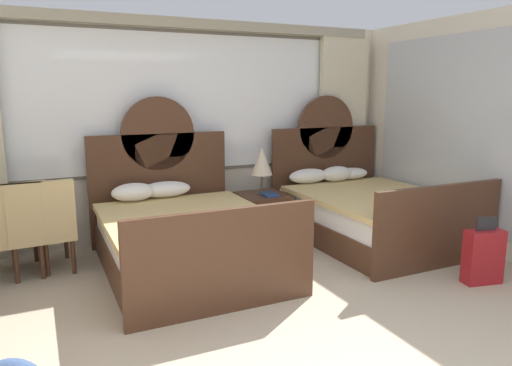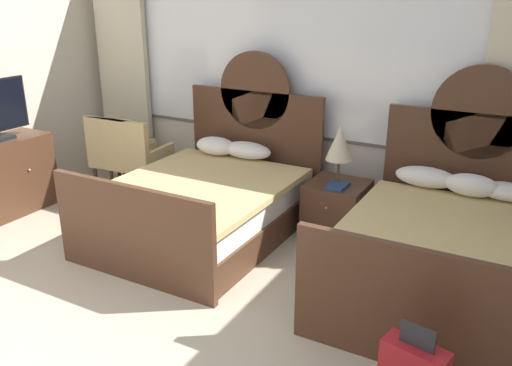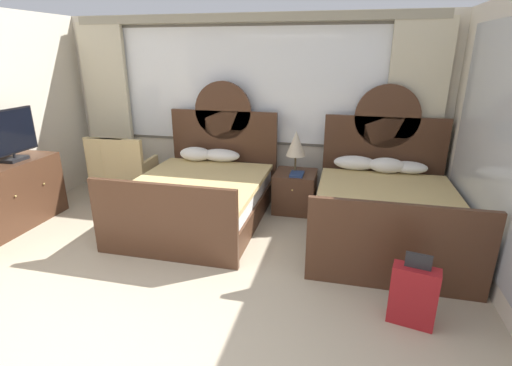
# 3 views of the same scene
# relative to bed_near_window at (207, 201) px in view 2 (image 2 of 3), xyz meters

# --- Properties ---
(wall_back_window) EXTENTS (5.80, 0.22, 2.70)m
(wall_back_window) POSITION_rel_bed_near_window_xyz_m (0.35, 1.22, 1.08)
(wall_back_window) COLOR beige
(wall_back_window) RESTS_ON ground_plane
(bed_near_window) EXTENTS (1.67, 2.20, 1.76)m
(bed_near_window) POSITION_rel_bed_near_window_xyz_m (0.00, 0.00, 0.00)
(bed_near_window) COLOR #472B1C
(bed_near_window) RESTS_ON ground_plane
(bed_near_mirror) EXTENTS (1.67, 2.20, 1.76)m
(bed_near_mirror) POSITION_rel_bed_near_window_xyz_m (2.37, 0.01, 0.00)
(bed_near_mirror) COLOR #472B1C
(bed_near_mirror) RESTS_ON ground_plane
(nightstand_between_beds) EXTENTS (0.57, 0.60, 0.56)m
(nightstand_between_beds) POSITION_rel_bed_near_window_xyz_m (1.19, 0.60, -0.07)
(nightstand_between_beds) COLOR #472B1C
(nightstand_between_beds) RESTS_ON ground_plane
(table_lamp_on_nightstand) EXTENTS (0.27, 0.27, 0.59)m
(table_lamp_on_nightstand) POSITION_rel_bed_near_window_xyz_m (1.18, 0.60, 0.62)
(table_lamp_on_nightstand) COLOR brown
(table_lamp_on_nightstand) RESTS_ON nightstand_between_beds
(book_on_nightstand) EXTENTS (0.18, 0.26, 0.03)m
(book_on_nightstand) POSITION_rel_bed_near_window_xyz_m (1.22, 0.48, 0.23)
(book_on_nightstand) COLOR navy
(book_on_nightstand) RESTS_ON nightstand_between_beds
(armchair_by_window_left) EXTENTS (0.66, 0.66, 0.97)m
(armchair_by_window_left) POSITION_rel_bed_near_window_xyz_m (-1.34, 0.48, 0.16)
(armchair_by_window_left) COLOR tan
(armchair_by_window_left) RESTS_ON ground_plane
(armchair_by_window_centre) EXTENTS (0.62, 0.62, 0.97)m
(armchair_by_window_centre) POSITION_rel_bed_near_window_xyz_m (-1.62, 0.48, 0.16)
(armchair_by_window_centre) COLOR tan
(armchair_by_window_centre) RESTS_ON ground_plane
(armchair_by_window_right) EXTENTS (0.72, 0.72, 0.97)m
(armchair_by_window_right) POSITION_rel_bed_near_window_xyz_m (-1.60, 0.48, 0.16)
(armchair_by_window_right) COLOR tan
(armchair_by_window_right) RESTS_ON ground_plane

